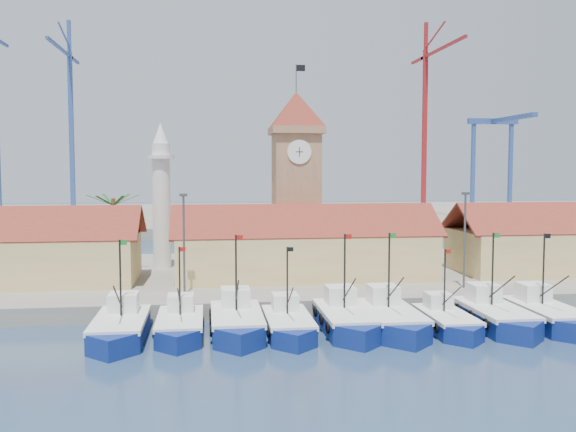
{
  "coord_description": "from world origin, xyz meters",
  "views": [
    {
      "loc": [
        -10.01,
        -45.11,
        12.79
      ],
      "look_at": [
        -1.93,
        18.0,
        8.0
      ],
      "focal_mm": 40.0,
      "sensor_mm": 36.0,
      "label": 1
    }
  ],
  "objects": [
    {
      "name": "ground",
      "position": [
        0.0,
        0.0,
        0.0
      ],
      "size": [
        400.0,
        400.0,
        0.0
      ],
      "primitive_type": "plane",
      "color": "navy",
      "rests_on": "ground"
    },
    {
      "name": "boat_6",
      "position": [
        8.62,
        2.14,
        0.7
      ],
      "size": [
        3.26,
        8.94,
        6.76
      ],
      "color": "navy",
      "rests_on": "ground"
    },
    {
      "name": "terminal",
      "position": [
        0.0,
        110.0,
        1.0
      ],
      "size": [
        240.0,
        80.0,
        2.0
      ],
      "primitive_type": "cube",
      "color": "gray",
      "rests_on": "ground"
    },
    {
      "name": "gantry",
      "position": [
        62.0,
        106.65,
        20.04
      ],
      "size": [
        13.0,
        22.0,
        23.2
      ],
      "color": "#304B94",
      "rests_on": "terminal"
    },
    {
      "name": "palm_tree",
      "position": [
        -20.0,
        26.0,
        6.25
      ],
      "size": [
        5.6,
        5.03,
        8.39
      ],
      "color": "brown",
      "rests_on": "quay"
    },
    {
      "name": "boat_2",
      "position": [
        -7.76,
        3.25,
        0.83
      ],
      "size": [
        3.89,
        10.65,
        8.05
      ],
      "color": "navy",
      "rests_on": "ground"
    },
    {
      "name": "crane_blue_near",
      "position": [
        -40.55,
        106.86,
        26.37
      ],
      "size": [
        1.0,
        31.12,
        44.16
      ],
      "color": "#304B94",
      "rests_on": "terminal"
    },
    {
      "name": "clock_tower",
      "position": [
        0.0,
        26.0,
        11.96
      ],
      "size": [
        5.8,
        5.8,
        22.7
      ],
      "color": "#AC7D58",
      "rests_on": "quay"
    },
    {
      "name": "hall_center",
      "position": [
        0.0,
        20.0,
        3.99
      ],
      "size": [
        27.04,
        10.13,
        7.61
      ],
      "color": "#DBCC78",
      "rests_on": "quay"
    },
    {
      "name": "boat_1",
      "position": [
        -12.09,
        3.22,
        0.74
      ],
      "size": [
        3.45,
        9.46,
        7.16
      ],
      "color": "navy",
      "rests_on": "ground"
    },
    {
      "name": "boat_4",
      "position": [
        0.79,
        3.04,
        0.83
      ],
      "size": [
        3.88,
        10.62,
        8.03
      ],
      "color": "navy",
      "rests_on": "ground"
    },
    {
      "name": "boat_7",
      "position": [
        12.87,
        2.6,
        0.83
      ],
      "size": [
        3.87,
        10.6,
        8.02
      ],
      "color": "navy",
      "rests_on": "ground"
    },
    {
      "name": "minaret",
      "position": [
        -15.0,
        28.0,
        9.73
      ],
      "size": [
        3.0,
        3.0,
        16.3
      ],
      "color": "silver",
      "rests_on": "quay"
    },
    {
      "name": "quay",
      "position": [
        0.0,
        24.0,
        0.75
      ],
      "size": [
        140.0,
        32.0,
        1.5
      ],
      "primitive_type": "cube",
      "color": "gray",
      "rests_on": "ground"
    },
    {
      "name": "boat_5",
      "position": [
        4.3,
        2.73,
        0.84
      ],
      "size": [
        3.92,
        10.73,
        8.12
      ],
      "color": "navy",
      "rests_on": "ground"
    },
    {
      "name": "boat_8",
      "position": [
        17.17,
        2.51,
        0.82
      ],
      "size": [
        3.81,
        10.45,
        7.91
      ],
      "color": "navy",
      "rests_on": "ground"
    },
    {
      "name": "lamp_posts",
      "position": [
        0.5,
        12.0,
        6.48
      ],
      "size": [
        80.7,
        0.25,
        9.03
      ],
      "color": "#3F3F44",
      "rests_on": "quay"
    },
    {
      "name": "boat_0",
      "position": [
        -16.46,
        2.73,
        0.81
      ],
      "size": [
        3.79,
        10.38,
        7.85
      ],
      "color": "navy",
      "rests_on": "ground"
    },
    {
      "name": "boat_3",
      "position": [
        -3.86,
        2.53,
        0.74
      ],
      "size": [
        3.43,
        9.4,
        7.11
      ],
      "color": "navy",
      "rests_on": "ground"
    },
    {
      "name": "crane_red_right",
      "position": [
        42.4,
        103.48,
        27.28
      ],
      "size": [
        1.0,
        34.13,
        45.35
      ],
      "color": "maroon",
      "rests_on": "terminal"
    }
  ]
}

